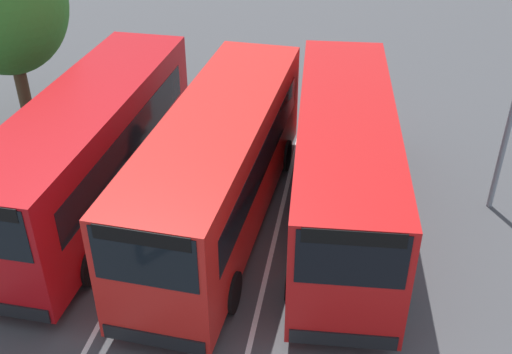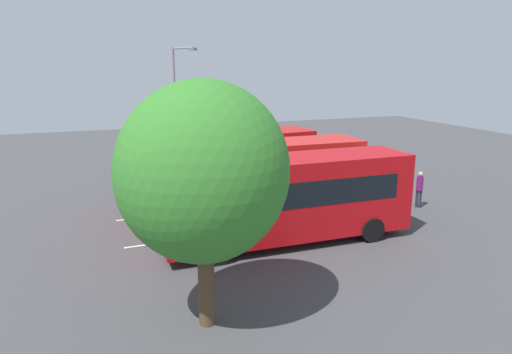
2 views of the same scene
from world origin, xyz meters
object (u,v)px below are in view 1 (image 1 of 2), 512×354
at_px(bus_far_left, 91,148).
at_px(bus_center_left, 219,165).
at_px(bus_center_right, 343,163).
at_px(depot_tree, 4,4).

distance_m(bus_far_left, bus_center_left, 3.64).
bearing_deg(bus_center_right, depot_tree, -114.48).
bearing_deg(bus_center_left, bus_far_left, -90.81).
bearing_deg(bus_far_left, bus_center_left, 87.59).
bearing_deg(depot_tree, bus_center_left, 60.28).
bearing_deg(bus_center_right, bus_far_left, -90.75).
distance_m(bus_center_left, depot_tree, 9.84).
bearing_deg(bus_center_left, bus_center_right, 105.21).
bearing_deg(bus_center_right, bus_center_left, -82.27).
height_order(bus_far_left, bus_center_left, same).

